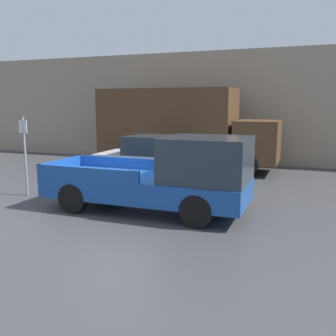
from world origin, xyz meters
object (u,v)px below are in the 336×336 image
at_px(car, 158,159).
at_px(parking_sign, 25,152).
at_px(newspaper_box, 211,151).
at_px(delivery_truck, 179,127).
at_px(pickup_truck, 166,177).

bearing_deg(car, parking_sign, -133.10).
distance_m(car, newspaper_box, 5.37).
relative_size(delivery_truck, parking_sign, 3.15).
xyz_separation_m(car, newspaper_box, (0.66, 5.32, -0.30)).
xyz_separation_m(pickup_truck, delivery_truck, (-1.96, 6.73, 0.92)).
height_order(pickup_truck, delivery_truck, delivery_truck).
height_order(car, delivery_truck, delivery_truck).
xyz_separation_m(delivery_truck, newspaper_box, (0.92, 2.14, -1.31)).
relative_size(pickup_truck, newspaper_box, 4.82).
bearing_deg(parking_sign, car, 46.90).
xyz_separation_m(pickup_truck, car, (-1.71, 3.55, -0.09)).
xyz_separation_m(car, delivery_truck, (-0.25, 3.18, 1.01)).
relative_size(pickup_truck, car, 1.27).
bearing_deg(parking_sign, pickup_truck, -2.47).
bearing_deg(delivery_truck, newspaper_box, 66.80).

